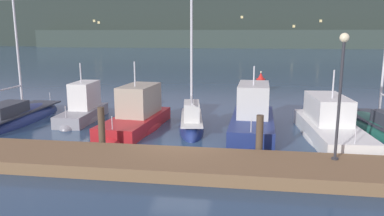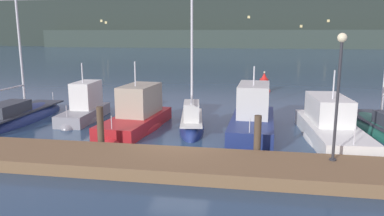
% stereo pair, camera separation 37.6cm
% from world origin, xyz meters
% --- Properties ---
extents(ground_plane, '(400.00, 400.00, 0.00)m').
position_xyz_m(ground_plane, '(0.00, 0.00, 0.00)').
color(ground_plane, navy).
extents(dock, '(28.81, 2.80, 0.45)m').
position_xyz_m(dock, '(0.00, -2.48, 0.23)').
color(dock, brown).
rests_on(dock, ground).
extents(mooring_pile_1, '(0.28, 0.28, 1.89)m').
position_xyz_m(mooring_pile_1, '(-3.24, -0.83, 0.94)').
color(mooring_pile_1, '#4C3D2D').
rests_on(mooring_pile_1, ground).
extents(mooring_pile_2, '(0.28, 0.28, 1.77)m').
position_xyz_m(mooring_pile_2, '(3.24, -0.83, 0.88)').
color(mooring_pile_2, '#4C3D2D').
rests_on(mooring_pile_2, ground).
extents(sailboat_berth_1, '(2.25, 8.09, 10.37)m').
position_xyz_m(sailboat_berth_1, '(-10.02, 3.45, 0.10)').
color(sailboat_berth_1, navy).
rests_on(sailboat_berth_1, ground).
extents(motorboat_berth_2, '(1.80, 4.93, 3.90)m').
position_xyz_m(motorboat_berth_2, '(-6.50, 4.41, 0.35)').
color(motorboat_berth_2, gray).
rests_on(motorboat_berth_2, ground).
extents(motorboat_berth_3, '(2.81, 6.44, 4.16)m').
position_xyz_m(motorboat_berth_3, '(-2.95, 3.04, 0.36)').
color(motorboat_berth_3, red).
rests_on(motorboat_berth_3, ground).
extents(sailboat_berth_4, '(2.05, 5.29, 7.41)m').
position_xyz_m(sailboat_berth_4, '(-0.09, 3.36, 0.16)').
color(sailboat_berth_4, navy).
rests_on(sailboat_berth_4, ground).
extents(motorboat_berth_5, '(2.39, 6.75, 3.79)m').
position_xyz_m(motorboat_berth_5, '(3.01, 3.07, 0.50)').
color(motorboat_berth_5, navy).
rests_on(motorboat_berth_5, ground).
extents(motorboat_berth_6, '(2.86, 7.60, 3.70)m').
position_xyz_m(motorboat_berth_6, '(6.61, 2.60, 0.37)').
color(motorboat_berth_6, white).
rests_on(motorboat_berth_6, ground).
extents(channel_buoy, '(1.10, 1.10, 1.73)m').
position_xyz_m(channel_buoy, '(3.77, 16.61, 0.62)').
color(channel_buoy, red).
rests_on(channel_buoy, ground).
extents(dock_lamppost, '(0.32, 0.32, 4.45)m').
position_xyz_m(dock_lamppost, '(5.89, -1.81, 3.39)').
color(dock_lamppost, '#2D2D33').
rests_on(dock_lamppost, dock).
extents(hillside_backdrop, '(240.00, 23.00, 16.11)m').
position_xyz_m(hillside_backdrop, '(0.41, 117.14, 7.45)').
color(hillside_backdrop, '#28332D').
rests_on(hillside_backdrop, ground).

